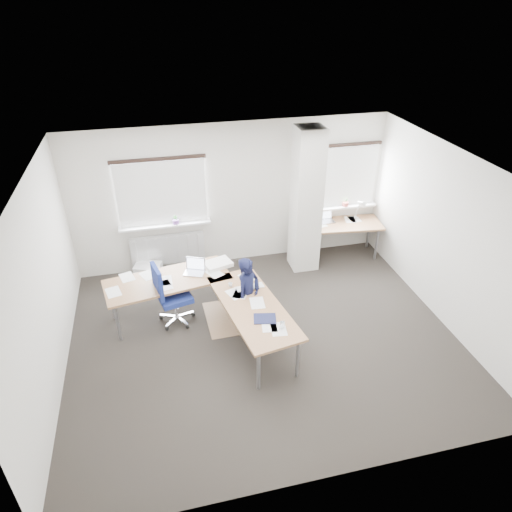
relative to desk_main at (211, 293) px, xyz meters
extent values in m
plane|color=black|center=(0.75, -0.45, -0.69)|extent=(6.00, 6.00, 0.00)
cube|color=beige|center=(0.75, 2.05, 0.71)|extent=(6.00, 0.04, 2.80)
cube|color=beige|center=(0.75, -2.95, 0.71)|extent=(6.00, 0.04, 2.80)
cube|color=beige|center=(-2.25, -0.45, 0.71)|extent=(0.04, 5.00, 2.80)
cube|color=beige|center=(3.75, -0.45, 0.71)|extent=(0.04, 5.00, 2.80)
cube|color=white|center=(0.75, -0.45, 2.11)|extent=(6.00, 5.00, 0.04)
cube|color=beige|center=(2.05, 1.50, 0.70)|extent=(0.50, 0.50, 2.78)
cube|color=white|center=(-0.55, 2.02, 0.91)|extent=(1.60, 0.04, 1.20)
cube|color=white|center=(-0.55, 1.98, 0.91)|extent=(1.60, 0.02, 1.20)
cube|color=white|center=(-0.55, 1.95, 0.29)|extent=(1.70, 0.20, 0.04)
cube|color=white|center=(3.05, 2.02, 0.91)|extent=(1.20, 0.04, 1.20)
cube|color=white|center=(3.05, 1.98, 0.91)|extent=(1.20, 0.02, 1.20)
cube|color=white|center=(3.05, 1.95, 0.29)|extent=(1.30, 0.20, 0.04)
cube|color=silver|center=(-0.55, 1.97, -0.24)|extent=(1.40, 0.10, 0.60)
cylinder|color=#65397E|center=(-0.35, 1.93, 0.35)|extent=(0.12, 0.12, 0.08)
imported|color=#2F712D|center=(-0.35, 1.93, 0.39)|extent=(0.09, 0.06, 0.17)
cylinder|color=#AD4A42|center=(3.05, 1.93, 0.35)|extent=(0.12, 0.12, 0.08)
imported|color=#2F712D|center=(3.05, 1.93, 0.39)|extent=(0.09, 0.07, 0.17)
cube|color=#906D4E|center=(0.51, 0.20, -0.69)|extent=(1.20, 1.03, 0.01)
cube|color=white|center=(-0.97, 1.74, -0.55)|extent=(0.56, 0.47, 0.29)
cube|color=#8A5F3B|center=(-0.64, 0.48, 0.02)|extent=(2.11, 1.14, 0.04)
cube|color=#8A5F3B|center=(0.55, -0.52, 0.02)|extent=(1.14, 2.11, 0.04)
cylinder|color=gray|center=(-1.47, 0.03, -0.35)|extent=(0.05, 0.05, 0.69)
cylinder|color=gray|center=(-1.58, 0.62, -0.35)|extent=(0.05, 0.05, 0.69)
cylinder|color=gray|center=(0.19, 0.94, -0.35)|extent=(0.05, 0.05, 0.69)
cylinder|color=gray|center=(0.41, -1.46, -0.35)|extent=(0.05, 0.05, 0.69)
cylinder|color=gray|center=(1.00, -1.36, -0.35)|extent=(0.05, 0.05, 0.69)
cylinder|color=gray|center=(0.69, 0.41, -0.35)|extent=(0.05, 0.05, 0.69)
cube|color=#B7B7BC|center=(-0.19, 0.56, 0.05)|extent=(0.39, 0.34, 0.01)
cube|color=#B7B7BC|center=(-0.15, 0.67, 0.16)|extent=(0.32, 0.17, 0.22)
cube|color=silver|center=(-0.15, 0.67, 0.16)|extent=(0.28, 0.14, 0.19)
cube|color=white|center=(0.62, -0.06, 0.05)|extent=(0.45, 0.19, 0.02)
cube|color=#15193B|center=(0.65, -0.88, 0.05)|extent=(0.36, 0.30, 0.01)
cube|color=silver|center=(0.23, 0.71, 0.07)|extent=(0.52, 0.44, 0.07)
imported|color=white|center=(0.32, 0.04, 0.07)|extent=(0.07, 0.07, 0.07)
cylinder|color=silver|center=(0.84, -1.12, 0.09)|extent=(0.07, 0.07, 0.10)
cube|color=#8A5F3B|center=(3.00, 1.70, 0.02)|extent=(1.47, 0.86, 0.04)
cylinder|color=gray|center=(2.37, 1.52, -0.35)|extent=(0.05, 0.05, 0.69)
cylinder|color=gray|center=(3.57, 1.38, -0.35)|extent=(0.05, 0.05, 0.69)
cylinder|color=gray|center=(2.43, 2.02, -0.35)|extent=(0.05, 0.05, 0.69)
cylinder|color=gray|center=(3.62, 1.88, -0.35)|extent=(0.05, 0.05, 0.69)
cube|color=#B7B7BC|center=(2.63, 1.85, 0.05)|extent=(0.34, 0.24, 0.01)
cube|color=#B7B7BC|center=(2.63, 1.97, 0.16)|extent=(0.33, 0.05, 0.22)
cube|color=silver|center=(2.63, 1.97, 0.16)|extent=(0.29, 0.04, 0.19)
cylinder|color=silver|center=(3.28, 1.84, 0.05)|extent=(0.10, 0.10, 0.02)
cylinder|color=silver|center=(3.28, 1.84, 0.24)|extent=(0.02, 0.16, 0.38)
cylinder|color=silver|center=(3.28, 1.72, 0.46)|extent=(0.02, 0.29, 0.13)
cone|color=silver|center=(3.28, 1.58, 0.44)|extent=(0.14, 0.16, 0.17)
cube|color=navy|center=(-0.56, 0.30, -0.20)|extent=(0.60, 0.60, 0.09)
cube|color=navy|center=(-0.80, 0.24, 0.17)|extent=(0.16, 0.43, 0.54)
cylinder|color=silver|center=(-0.56, 0.30, -0.40)|extent=(0.06, 0.06, 0.37)
cylinder|color=black|center=(-0.29, 0.36, -0.65)|extent=(0.07, 0.05, 0.06)
cylinder|color=black|center=(-0.54, 0.58, -0.65)|extent=(0.04, 0.07, 0.06)
cylinder|color=black|center=(-0.82, 0.40, -0.65)|extent=(0.07, 0.05, 0.06)
cylinder|color=black|center=(-0.74, 0.08, -0.65)|extent=(0.07, 0.07, 0.06)
cylinder|color=black|center=(-0.41, 0.06, -0.65)|extent=(0.06, 0.07, 0.06)
imported|color=black|center=(0.57, -0.16, -0.03)|extent=(0.57, 0.55, 1.32)
camera|label=1|loc=(-0.67, -5.85, 4.17)|focal=32.00mm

